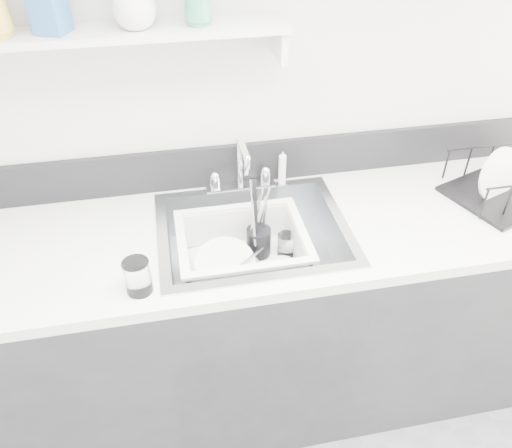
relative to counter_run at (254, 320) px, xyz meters
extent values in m
cube|color=silver|center=(0.00, 0.30, 0.84)|extent=(3.50, 0.02, 2.60)
cube|color=#242427|center=(0.00, 0.00, -0.02)|extent=(3.20, 0.62, 0.88)
cube|color=white|center=(0.00, 0.00, 0.44)|extent=(3.20, 0.62, 0.04)
cube|color=black|center=(0.00, 0.30, 0.54)|extent=(3.20, 0.02, 0.16)
cube|color=silver|center=(0.00, 0.25, 0.47)|extent=(0.26, 0.06, 0.02)
cylinder|color=silver|center=(-0.10, 0.25, 0.50)|extent=(0.04, 0.04, 0.05)
cylinder|color=silver|center=(0.10, 0.25, 0.50)|extent=(0.04, 0.04, 0.05)
cylinder|color=silver|center=(0.00, 0.25, 0.57)|extent=(0.02, 0.02, 0.20)
cylinder|color=silver|center=(0.00, 0.18, 0.68)|extent=(0.02, 0.15, 0.02)
cylinder|color=white|center=(0.16, 0.25, 0.53)|extent=(0.03, 0.03, 0.14)
cube|color=silver|center=(-0.35, 0.23, 1.06)|extent=(1.00, 0.16, 0.02)
cube|color=silver|center=(0.13, 0.23, 1.00)|extent=(0.02, 0.14, 0.10)
cylinder|color=white|center=(-0.10, -0.05, 0.31)|extent=(0.23, 0.23, 0.01)
cylinder|color=white|center=(-0.09, -0.04, 0.33)|extent=(0.22, 0.22, 0.01)
cylinder|color=white|center=(-0.11, -0.05, 0.36)|extent=(0.25, 0.25, 0.09)
cylinder|color=black|center=(0.03, 0.05, 0.36)|extent=(0.09, 0.09, 0.11)
cylinder|color=silver|center=(0.02, 0.06, 0.46)|extent=(0.01, 0.05, 0.21)
cylinder|color=silver|center=(0.04, 0.04, 0.45)|extent=(0.02, 0.04, 0.19)
cylinder|color=black|center=(0.02, 0.05, 0.48)|extent=(0.01, 0.06, 0.24)
cylinder|color=white|center=(0.12, 0.02, 0.35)|extent=(0.07, 0.07, 0.09)
cylinder|color=white|center=(-0.38, -0.22, 0.51)|extent=(0.09, 0.09, 0.11)
imported|color=white|center=(0.09, -0.07, 0.32)|extent=(0.12, 0.12, 0.03)
camera|label=1|loc=(-0.24, -1.29, 1.51)|focal=35.00mm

